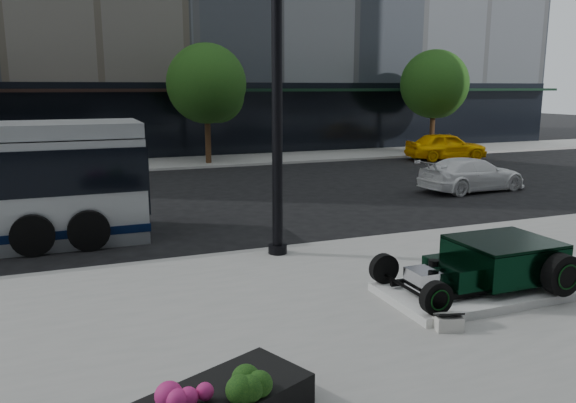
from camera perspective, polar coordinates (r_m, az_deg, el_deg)
name	(u,v)px	position (r m, az deg, el deg)	size (l,w,h in m)	color
ground	(286,228)	(15.30, -0.22, -2.67)	(120.00, 120.00, 0.00)	black
sidewalk_far	(184,162)	(28.57, -10.49, 3.92)	(70.00, 4.00, 0.12)	gray
street_trees	(209,87)	(27.67, -8.02, 11.46)	(29.80, 3.80, 5.70)	black
display_plinth	(476,290)	(10.69, 18.60, -8.56)	(3.40, 1.80, 0.15)	silver
hot_rod	(493,261)	(10.74, 20.14, -5.74)	(3.22, 2.00, 0.81)	black
info_plaque	(448,322)	(9.10, 15.95, -11.64)	(0.47, 0.40, 0.31)	silver
lamppost	(277,94)	(12.04, -1.12, 10.91)	(0.42, 0.42, 7.58)	black
flower_planter	(224,402)	(6.61, -6.49, -19.58)	(2.14, 1.65, 0.62)	black
white_sedan	(472,174)	(21.71, 18.19, 2.64)	(1.71, 4.21, 1.22)	white
yellow_taxi	(446,146)	(30.71, 15.76, 5.43)	(1.69, 4.21, 1.43)	#FFB800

